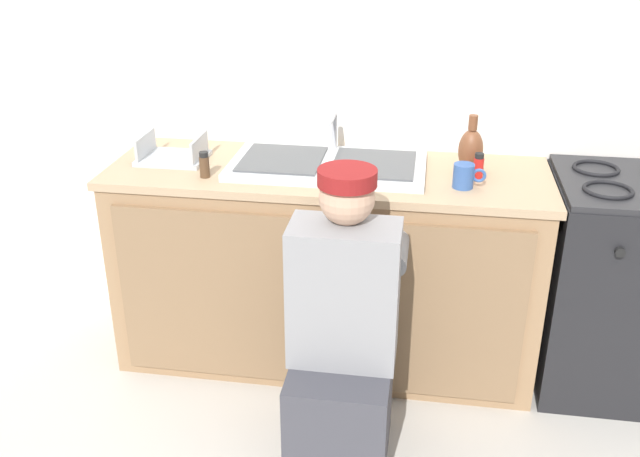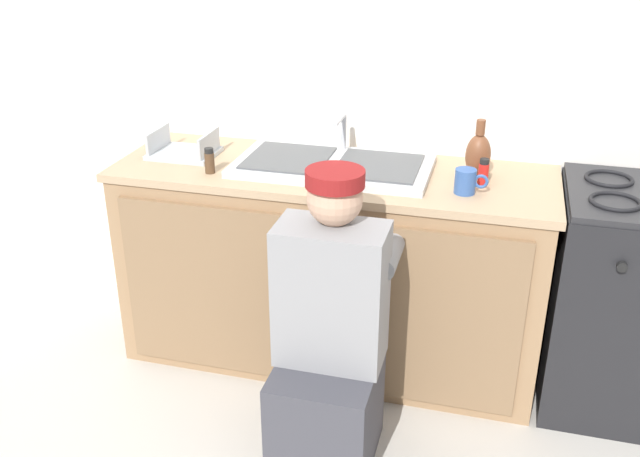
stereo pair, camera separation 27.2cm
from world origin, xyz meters
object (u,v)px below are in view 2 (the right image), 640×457
Objects in this scene: sink_double_basin at (333,165)px; dish_rack_tray at (184,150)px; stove_range at (628,300)px; vase_decorative at (478,154)px; spice_bottle_pepper at (209,161)px; spice_bottle_red at (483,172)px; plumber_person at (329,346)px; coffee_mug at (466,181)px.

sink_double_basin is 2.86× the size of dish_rack_tray.
vase_decorative reaches higher than stove_range.
vase_decorative reaches higher than sink_double_basin.
sink_double_basin is at bearing 179.90° from stove_range.
dish_rack_tray reaches higher than stove_range.
spice_bottle_pepper is 1.09m from spice_bottle_red.
spice_bottle_pepper is (-1.05, -0.25, -0.04)m from vase_decorative.
plumber_person reaches higher than spice_bottle_pepper.
stove_range is at bearing 10.37° from coffee_mug.
spice_bottle_red reaches higher than coffee_mug.
plumber_person is at bearing -76.61° from sink_double_basin.
sink_double_basin is 0.67m from dish_rack_tray.
dish_rack_tray is at bearing 179.30° from spice_bottle_red.
vase_decorative reaches higher than dish_rack_tray.
vase_decorative is at bearing 8.16° from sink_double_basin.
plumber_person is (0.15, -0.62, -0.45)m from sink_double_basin.
spice_bottle_pepper is 1.02m from coffee_mug.
plumber_person is 0.80m from coffee_mug.
plumber_person is 8.76× the size of coffee_mug.
plumber_person is (-1.07, -0.62, 0.00)m from stove_range.
sink_double_basin is 6.35× the size of coffee_mug.
coffee_mug is at bearing 2.62° from spice_bottle_pepper.
sink_double_basin is at bearing 103.39° from plumber_person.
plumber_person is at bearing -37.43° from dish_rack_tray.
vase_decorative is 2.19× the size of spice_bottle_red.
dish_rack_tray is (-0.67, 0.00, 0.01)m from sink_double_basin.
plumber_person reaches higher than coffee_mug.
spice_bottle_pepper is at bearing 143.92° from plumber_person.
spice_bottle_red is at bearing -1.39° from sink_double_basin.
plumber_person is 0.91m from spice_bottle_pepper.
plumber_person is 10.52× the size of spice_bottle_pepper.
coffee_mug is at bearing -5.88° from dish_rack_tray.
spice_bottle_red is at bearing 8.25° from spice_bottle_pepper.
sink_double_basin is at bearing 178.61° from spice_bottle_red.
vase_decorative is 1.08m from spice_bottle_pepper.
coffee_mug is at bearing -169.63° from stove_range.
dish_rack_tray is (-1.24, -0.08, -0.07)m from vase_decorative.
sink_double_basin is 0.86× the size of stove_range.
stove_range is at bearing 5.71° from spice_bottle_pepper.
plumber_person is 10.52× the size of spice_bottle_red.
spice_bottle_pepper is at bearing -166.39° from vase_decorative.
spice_bottle_red is (-0.61, -0.01, 0.49)m from stove_range.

